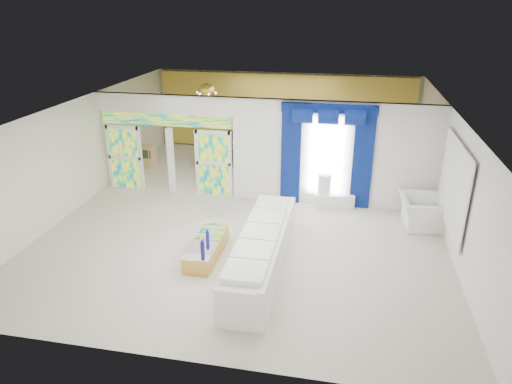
% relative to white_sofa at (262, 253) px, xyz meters
% --- Properties ---
extents(floor, '(12.00, 12.00, 0.00)m').
position_rel_white_sofa_xyz_m(floor, '(-0.77, 2.94, -0.41)').
color(floor, '#B7AF9E').
rests_on(floor, ground).
extents(dividing_wall, '(5.70, 0.18, 3.00)m').
position_rel_white_sofa_xyz_m(dividing_wall, '(1.38, 3.94, 1.09)').
color(dividing_wall, white).
rests_on(dividing_wall, ground).
extents(dividing_header, '(4.30, 0.18, 0.55)m').
position_rel_white_sofa_xyz_m(dividing_header, '(-3.62, 3.94, 2.31)').
color(dividing_header, white).
rests_on(dividing_header, dividing_wall).
extents(stained_panel_left, '(0.95, 0.04, 2.00)m').
position_rel_white_sofa_xyz_m(stained_panel_left, '(-5.05, 3.94, 0.59)').
color(stained_panel_left, '#994C3F').
rests_on(stained_panel_left, ground).
extents(stained_panel_right, '(0.95, 0.04, 2.00)m').
position_rel_white_sofa_xyz_m(stained_panel_right, '(-2.20, 3.94, 0.59)').
color(stained_panel_right, '#994C3F').
rests_on(stained_panel_right, ground).
extents(stained_transom, '(4.00, 0.05, 0.35)m').
position_rel_white_sofa_xyz_m(stained_transom, '(-3.62, 3.94, 1.84)').
color(stained_transom, '#994C3F').
rests_on(stained_transom, dividing_header).
extents(window_pane, '(1.00, 0.02, 2.30)m').
position_rel_white_sofa_xyz_m(window_pane, '(1.13, 3.84, 1.04)').
color(window_pane, white).
rests_on(window_pane, dividing_wall).
extents(blue_drape_left, '(0.55, 0.10, 2.80)m').
position_rel_white_sofa_xyz_m(blue_drape_left, '(0.13, 3.81, 0.99)').
color(blue_drape_left, '#060340').
rests_on(blue_drape_left, ground).
extents(blue_drape_right, '(0.55, 0.10, 2.80)m').
position_rel_white_sofa_xyz_m(blue_drape_right, '(2.13, 3.81, 0.99)').
color(blue_drape_right, '#060340').
rests_on(blue_drape_right, ground).
extents(blue_pelmet, '(2.60, 0.12, 0.25)m').
position_rel_white_sofa_xyz_m(blue_pelmet, '(1.13, 3.81, 2.41)').
color(blue_pelmet, '#060340').
rests_on(blue_pelmet, dividing_wall).
extents(wall_mirror, '(0.04, 2.70, 1.90)m').
position_rel_white_sofa_xyz_m(wall_mirror, '(4.17, 1.94, 1.14)').
color(wall_mirror, white).
rests_on(wall_mirror, ground).
extents(gold_curtains, '(9.70, 0.12, 2.90)m').
position_rel_white_sofa_xyz_m(gold_curtains, '(-0.77, 8.84, 1.09)').
color(gold_curtains, gold).
rests_on(gold_curtains, ground).
extents(white_sofa, '(0.95, 4.32, 0.82)m').
position_rel_white_sofa_xyz_m(white_sofa, '(0.00, 0.00, 0.00)').
color(white_sofa, white).
rests_on(white_sofa, ground).
extents(coffee_table, '(0.61, 1.80, 0.40)m').
position_rel_white_sofa_xyz_m(coffee_table, '(-1.35, 0.30, -0.21)').
color(coffee_table, gold).
rests_on(coffee_table, ground).
extents(console_table, '(1.17, 0.51, 0.38)m').
position_rel_white_sofa_xyz_m(console_table, '(1.42, 3.73, -0.22)').
color(console_table, white).
rests_on(console_table, ground).
extents(table_lamp, '(0.36, 0.36, 0.58)m').
position_rel_white_sofa_xyz_m(table_lamp, '(1.12, 3.73, 0.26)').
color(table_lamp, silver).
rests_on(table_lamp, console_table).
extents(armchair, '(1.13, 1.28, 0.78)m').
position_rel_white_sofa_xyz_m(armchair, '(3.70, 2.92, -0.02)').
color(armchair, white).
rests_on(armchair, ground).
extents(grand_piano, '(1.64, 1.95, 0.87)m').
position_rel_white_sofa_xyz_m(grand_piano, '(-2.72, 7.22, 0.02)').
color(grand_piano, black).
rests_on(grand_piano, ground).
extents(piano_bench, '(0.95, 0.53, 0.30)m').
position_rel_white_sofa_xyz_m(piano_bench, '(-2.72, 5.62, -0.26)').
color(piano_bench, black).
rests_on(piano_bench, ground).
extents(tv_console, '(0.59, 0.56, 0.74)m').
position_rel_white_sofa_xyz_m(tv_console, '(-5.27, 6.01, -0.04)').
color(tv_console, tan).
rests_on(tv_console, ground).
extents(chandelier, '(0.60, 0.60, 0.60)m').
position_rel_white_sofa_xyz_m(chandelier, '(-3.07, 6.34, 2.24)').
color(chandelier, gold).
rests_on(chandelier, ceiling).
extents(decanters, '(0.20, 0.92, 0.24)m').
position_rel_white_sofa_xyz_m(decanters, '(-1.33, 0.15, 0.08)').
color(decanters, silver).
rests_on(decanters, coffee_table).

